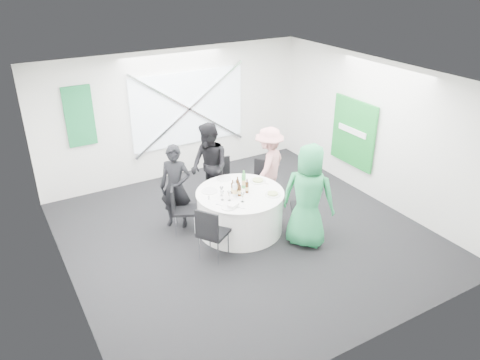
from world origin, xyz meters
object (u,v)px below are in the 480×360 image
person_woman_pink (269,165)px  chair_back_right (261,179)px  chair_back (222,178)px  chair_back_left (180,206)px  green_water_bottle (244,181)px  chair_front_left (211,230)px  person_man_back_left (176,187)px  person_man_back (209,167)px  person_woman_green (308,196)px  chair_front_right (309,203)px  clear_water_bottle (235,190)px  banquet_table (240,211)px

person_woman_pink → chair_back_right: bearing=-39.7°
chair_back → chair_back_left: size_ratio=1.06×
green_water_bottle → chair_front_left: bearing=-145.6°
chair_back_left → person_man_back_left: bearing=16.2°
chair_back → person_man_back: bearing=-167.5°
chair_back_left → green_water_bottle: green_water_bottle is taller
person_man_back → person_woman_green: size_ratio=0.94×
chair_back → person_man_back_left: 1.20m
chair_back → chair_front_left: 1.97m
chair_front_right → person_man_back_left: (-1.95, 1.36, 0.22)m
person_woman_green → person_man_back_left: bearing=6.2°
person_man_back → clear_water_bottle: (-0.08, -1.14, 0.02)m
chair_back_left → chair_back_right: 1.86m
chair_front_left → green_water_bottle: size_ratio=2.85×
chair_back_left → green_water_bottle: (1.10, -0.35, 0.37)m
person_woman_green → chair_front_left: bearing=38.3°
person_man_back → green_water_bottle: (0.21, -0.95, 0.04)m
chair_back_left → person_man_back_left: 0.37m
chair_back_left → person_woman_green: 2.26m
chair_back_left → clear_water_bottle: clear_water_bottle is taller
chair_front_left → banquet_table: bearing=-90.0°
chair_back_left → chair_front_right: bearing=-92.8°
chair_front_right → person_man_back_left: size_ratio=0.61×
banquet_table → person_woman_pink: (1.04, 0.67, 0.40)m
chair_back → person_woman_green: 2.12m
chair_back_right → person_man_back_left: 1.83m
chair_back → chair_front_left: size_ratio=0.99×
person_man_back_left → person_woman_pink: size_ratio=1.00×
chair_front_right → person_woman_green: 0.54m
chair_back_left → person_woman_pink: 2.03m
chair_back_left → chair_front_right: chair_front_right is taller
chair_back_left → green_water_bottle: size_ratio=2.67×
banquet_table → person_man_back: person_man_back is taller
person_man_back_left → chair_front_right: bearing=3.5°
banquet_table → chair_back_left: bearing=153.8°
person_man_back → person_woman_green: 2.18m
person_woman_green → green_water_bottle: 1.23m
chair_front_left → person_man_back_left: (-0.04, 1.30, 0.22)m
person_man_back → chair_front_left: bearing=-29.7°
person_man_back_left → person_woman_green: bearing=-6.4°
person_man_back_left → person_woman_pink: person_man_back_left is taller
person_woman_pink → person_woman_green: (-0.28, -1.62, 0.13)m
banquet_table → green_water_bottle: bearing=39.6°
chair_back_left → green_water_bottle: bearing=-81.4°
chair_back_right → person_man_back: (-0.96, 0.38, 0.34)m
chair_front_right → green_water_bottle: (-0.89, 0.76, 0.33)m
chair_back_right → person_woman_green: 1.69m
chair_front_right → person_man_back_left: person_man_back_left is taller
chair_back_right → person_man_back_left: size_ratio=0.56×
banquet_table → person_man_back_left: size_ratio=1.00×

